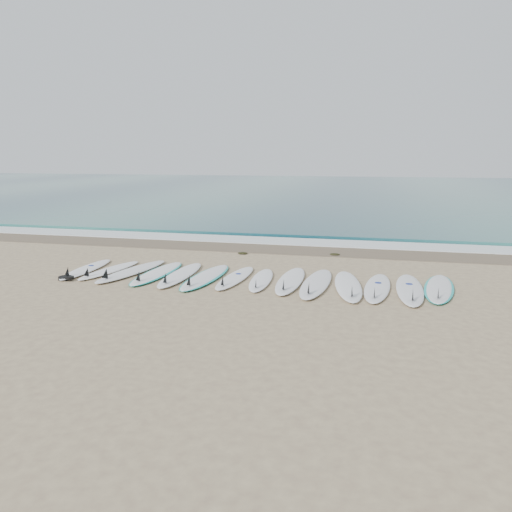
% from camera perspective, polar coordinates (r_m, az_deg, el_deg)
% --- Properties ---
extents(ground, '(120.00, 120.00, 0.00)m').
position_cam_1_polar(ground, '(12.16, -0.85, -2.71)').
color(ground, tan).
extents(ocean, '(120.00, 55.00, 0.03)m').
position_cam_1_polar(ocean, '(44.11, 9.92, 7.45)').
color(ocean, '#276062').
rests_on(ocean, ground).
extents(wet_sand_band, '(120.00, 1.80, 0.01)m').
position_cam_1_polar(wet_sand_band, '(16.07, 2.83, 0.80)').
color(wet_sand_band, brown).
rests_on(wet_sand_band, ground).
extents(foam_band, '(120.00, 1.40, 0.04)m').
position_cam_1_polar(foam_band, '(17.42, 3.70, 1.67)').
color(foam_band, silver).
rests_on(foam_band, ground).
extents(wave_crest, '(120.00, 1.00, 0.10)m').
position_cam_1_polar(wave_crest, '(18.87, 4.51, 2.51)').
color(wave_crest, '#276062').
rests_on(wave_crest, ground).
extents(surfboard_0, '(0.66, 2.50, 0.32)m').
position_cam_1_polar(surfboard_0, '(13.75, -18.93, -1.43)').
color(surfboard_0, white).
rests_on(surfboard_0, ground).
extents(surfboard_1, '(0.84, 2.41, 0.30)m').
position_cam_1_polar(surfboard_1, '(13.45, -16.52, -1.57)').
color(surfboard_1, white).
rests_on(surfboard_1, ground).
extents(surfboard_2, '(1.04, 2.87, 0.36)m').
position_cam_1_polar(surfboard_2, '(13.15, -14.14, -1.70)').
color(surfboard_2, silver).
rests_on(surfboard_2, ground).
extents(surfboard_3, '(0.70, 2.70, 0.34)m').
position_cam_1_polar(surfboard_3, '(12.83, -11.29, -1.94)').
color(surfboard_3, white).
rests_on(surfboard_3, ground).
extents(surfboard_4, '(0.66, 2.76, 0.35)m').
position_cam_1_polar(surfboard_4, '(12.51, -8.73, -2.15)').
color(surfboard_4, white).
rests_on(surfboard_4, ground).
extents(surfboard_5, '(0.78, 2.82, 0.35)m').
position_cam_1_polar(surfboard_5, '(12.25, -5.84, -2.41)').
color(surfboard_5, white).
rests_on(surfboard_5, ground).
extents(surfboard_6, '(0.62, 2.50, 0.32)m').
position_cam_1_polar(surfboard_6, '(12.11, -2.48, -2.51)').
color(surfboard_6, white).
rests_on(surfboard_6, ground).
extents(surfboard_7, '(0.68, 2.35, 0.30)m').
position_cam_1_polar(surfboard_7, '(11.91, 0.56, -2.76)').
color(surfboard_7, white).
rests_on(surfboard_7, ground).
extents(surfboard_8, '(0.61, 2.76, 0.35)m').
position_cam_1_polar(surfboard_8, '(11.84, 3.92, -2.82)').
color(surfboard_8, white).
rests_on(surfboard_8, ground).
extents(surfboard_9, '(0.70, 2.92, 0.37)m').
position_cam_1_polar(surfboard_9, '(11.63, 6.85, -3.13)').
color(surfboard_9, silver).
rests_on(surfboard_9, ground).
extents(surfboard_10, '(0.96, 2.87, 0.36)m').
position_cam_1_polar(surfboard_10, '(11.53, 10.50, -3.37)').
color(surfboard_10, white).
rests_on(surfboard_10, ground).
extents(surfboard_11, '(0.72, 2.70, 0.34)m').
position_cam_1_polar(surfboard_11, '(11.52, 13.68, -3.54)').
color(surfboard_11, white).
rests_on(surfboard_11, ground).
extents(surfboard_12, '(0.60, 2.83, 0.36)m').
position_cam_1_polar(surfboard_12, '(11.56, 17.18, -3.67)').
color(surfboard_12, white).
rests_on(surfboard_12, ground).
extents(surfboard_13, '(0.98, 2.74, 0.34)m').
position_cam_1_polar(surfboard_13, '(11.91, 20.18, -3.49)').
color(surfboard_13, white).
rests_on(surfboard_13, ground).
extents(seaweed_near, '(0.31, 0.24, 0.06)m').
position_cam_1_polar(seaweed_near, '(15.27, -1.54, 0.34)').
color(seaweed_near, black).
rests_on(seaweed_near, ground).
extents(seaweed_far, '(0.31, 0.24, 0.06)m').
position_cam_1_polar(seaweed_far, '(15.27, 9.00, 0.19)').
color(seaweed_far, black).
rests_on(seaweed_far, ground).
extents(leash_coil, '(0.46, 0.36, 0.11)m').
position_cam_1_polar(leash_coil, '(12.97, -20.88, -2.35)').
color(leash_coil, black).
rests_on(leash_coil, ground).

